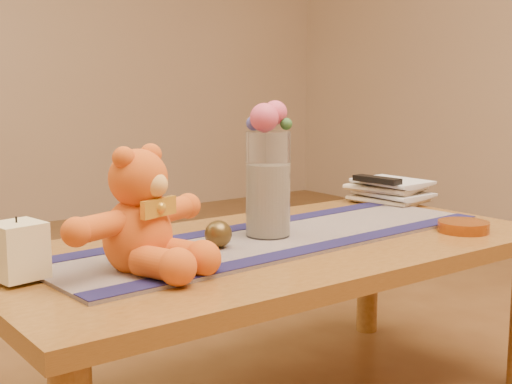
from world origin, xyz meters
TOP-DOWN VIEW (x-y plane):
  - coffee_table_top at (0.00, 0.00)m, footprint 1.40×0.70m
  - table_leg_br at (0.64, 0.29)m, footprint 0.07×0.07m
  - persian_runner at (0.03, 0.02)m, footprint 1.22×0.42m
  - runner_border_near at (0.04, -0.13)m, footprint 1.20×0.13m
  - runner_border_far at (0.02, 0.16)m, footprint 1.20×0.13m
  - teddy_bear at (-0.38, -0.04)m, footprint 0.43×0.39m
  - pillar_candle at (-0.61, 0.04)m, footprint 0.11×0.11m
  - candle_wick at (-0.61, 0.04)m, footprint 0.00×0.00m
  - glass_vase at (0.02, 0.04)m, footprint 0.11×0.11m
  - potpourri_fill at (0.02, 0.04)m, footprint 0.09×0.09m
  - rose_left at (-0.00, 0.03)m, footprint 0.07×0.07m
  - rose_right at (0.04, 0.04)m, footprint 0.06×0.06m
  - blue_flower_back at (0.03, 0.07)m, footprint 0.04×0.04m
  - blue_flower_side at (-0.01, 0.06)m, footprint 0.04×0.04m
  - leaf_sprig at (0.06, 0.02)m, footprint 0.03×0.03m
  - bronze_ball at (-0.15, 0.01)m, footprint 0.08×0.08m
  - book_bottom at (0.57, 0.20)m, footprint 0.20×0.25m
  - book_lower at (0.57, 0.20)m, footprint 0.17×0.23m
  - book_upper at (0.56, 0.20)m, footprint 0.21×0.25m
  - book_top at (0.57, 0.20)m, footprint 0.17×0.23m
  - tv_remote at (0.57, 0.19)m, footprint 0.06×0.16m
  - amber_dish at (0.47, -0.20)m, footprint 0.14×0.14m

SIDE VIEW (x-z plane):
  - table_leg_br at x=0.64m, z-range 0.00..0.41m
  - coffee_table_top at x=0.00m, z-range 0.41..0.45m
  - persian_runner at x=0.03m, z-range 0.45..0.46m
  - runner_border_near at x=0.04m, z-range 0.46..0.46m
  - runner_border_far at x=0.02m, z-range 0.46..0.46m
  - book_bottom at x=0.57m, z-range 0.45..0.47m
  - amber_dish at x=0.47m, z-range 0.45..0.48m
  - book_lower at x=0.57m, z-range 0.47..0.49m
  - bronze_ball at x=-0.15m, z-range 0.46..0.52m
  - book_upper at x=0.56m, z-range 0.49..0.51m
  - pillar_candle at x=-0.61m, z-range 0.46..0.57m
  - book_top at x=0.57m, z-range 0.51..0.53m
  - tv_remote at x=0.57m, z-range 0.53..0.54m
  - potpourri_fill at x=0.02m, z-range 0.46..0.64m
  - candle_wick at x=-0.61m, z-range 0.57..0.58m
  - teddy_bear at x=-0.38m, z-range 0.46..0.70m
  - glass_vase at x=0.02m, z-range 0.46..0.72m
  - leaf_sprig at x=0.06m, z-range 0.72..0.75m
  - blue_flower_side at x=-0.01m, z-range 0.72..0.76m
  - blue_flower_back at x=0.03m, z-range 0.72..0.77m
  - rose_left at x=0.00m, z-range 0.72..0.79m
  - rose_right at x=0.04m, z-range 0.73..0.79m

